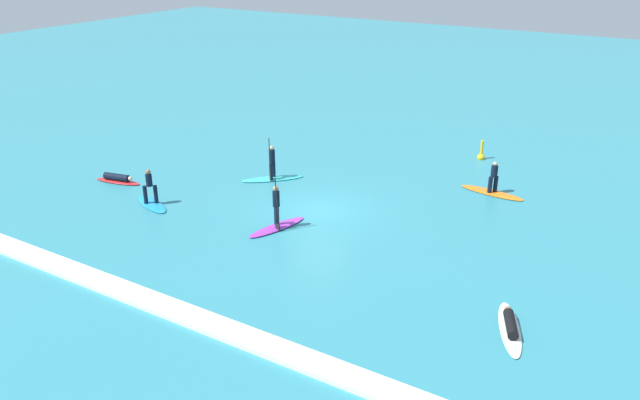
# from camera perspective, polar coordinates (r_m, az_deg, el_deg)

# --- Properties ---
(ground_plane) EXTENTS (120.00, 120.00, 0.00)m
(ground_plane) POSITION_cam_1_polar(r_m,az_deg,el_deg) (28.17, -0.00, -0.93)
(ground_plane) COLOR teal
(ground_plane) RESTS_ON ground
(surfer_on_teal_board) EXTENTS (2.73, 2.73, 2.24)m
(surfer_on_teal_board) POSITION_cam_1_polar(r_m,az_deg,el_deg) (31.63, -4.33, 2.55)
(surfer_on_teal_board) COLOR #33C6CC
(surfer_on_teal_board) RESTS_ON ground_plane
(surfer_on_orange_board) EXTENTS (3.18, 1.14, 1.60)m
(surfer_on_orange_board) POSITION_cam_1_polar(r_m,az_deg,el_deg) (30.96, 15.36, 1.20)
(surfer_on_orange_board) COLOR orange
(surfer_on_orange_board) RESTS_ON ground_plane
(surfer_on_white_board) EXTENTS (1.73, 3.08, 0.42)m
(surfer_on_white_board) POSITION_cam_1_polar(r_m,az_deg,el_deg) (20.94, 16.83, -10.85)
(surfer_on_white_board) COLOR white
(surfer_on_white_board) RESTS_ON ground_plane
(surfer_on_blue_board) EXTENTS (2.69, 1.66, 1.72)m
(surfer_on_blue_board) POSITION_cam_1_polar(r_m,az_deg,el_deg) (29.61, -15.07, 0.28)
(surfer_on_blue_board) COLOR #1E8CD1
(surfer_on_blue_board) RESTS_ON ground_plane
(surfer_on_red_board) EXTENTS (2.56, 1.07, 0.45)m
(surfer_on_red_board) POSITION_cam_1_polar(r_m,az_deg,el_deg) (32.83, -17.85, 1.82)
(surfer_on_red_board) COLOR red
(surfer_on_red_board) RESTS_ON ground_plane
(surfer_on_purple_board) EXTENTS (1.44, 2.96, 2.37)m
(surfer_on_purple_board) POSITION_cam_1_polar(r_m,az_deg,el_deg) (26.36, -3.94, -1.69)
(surfer_on_purple_board) COLOR purple
(surfer_on_purple_board) RESTS_ON ground_plane
(marker_buoy) EXTENTS (0.41, 0.41, 1.16)m
(marker_buoy) POSITION_cam_1_polar(r_m,az_deg,el_deg) (35.59, 14.38, 3.94)
(marker_buoy) COLOR yellow
(marker_buoy) RESTS_ON ground_plane
(wave_crest) EXTENTS (20.44, 0.90, 0.18)m
(wave_crest) POSITION_cam_1_polar(r_m,az_deg,el_deg) (21.54, -13.34, -9.57)
(wave_crest) COLOR white
(wave_crest) RESTS_ON ground_plane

